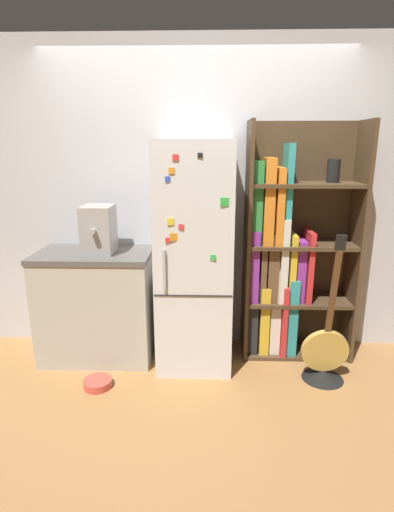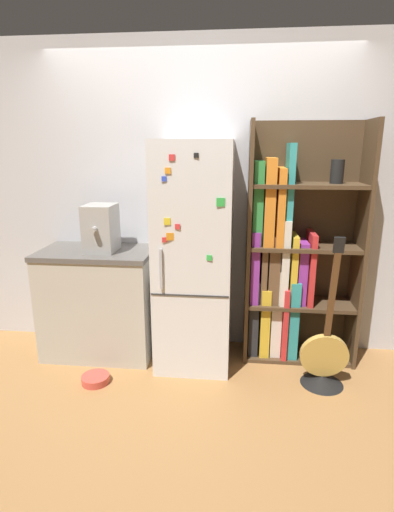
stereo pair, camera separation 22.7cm
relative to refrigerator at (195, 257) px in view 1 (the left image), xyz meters
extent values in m
plane|color=#A87542|center=(0.00, -0.13, -0.90)|extent=(16.00, 16.00, 0.00)
cube|color=silver|center=(0.00, 0.35, 0.40)|extent=(8.00, 0.05, 2.60)
cube|color=silver|center=(0.00, 0.00, 0.00)|extent=(0.59, 0.65, 1.79)
cube|color=#333333|center=(0.00, -0.32, -0.21)|extent=(0.57, 0.01, 0.01)
cube|color=#B2B2B7|center=(-0.21, -0.34, -0.01)|extent=(0.02, 0.02, 0.30)
cube|color=orange|center=(-0.14, -0.33, 0.69)|extent=(0.04, 0.01, 0.04)
cube|color=blue|center=(-0.17, -0.33, 0.63)|extent=(0.04, 0.01, 0.03)
cube|color=red|center=(-0.11, -0.33, 0.78)|extent=(0.04, 0.01, 0.04)
cube|color=red|center=(-0.18, -0.33, 0.21)|extent=(0.04, 0.01, 0.04)
cube|color=black|center=(0.05, -0.33, 0.79)|extent=(0.03, 0.01, 0.03)
cube|color=red|center=(-0.08, -0.33, 0.31)|extent=(0.04, 0.01, 0.04)
cube|color=green|center=(0.14, -0.33, 0.09)|extent=(0.04, 0.01, 0.04)
cube|color=orange|center=(-0.14, -0.33, 0.23)|extent=(0.05, 0.02, 0.05)
cube|color=green|center=(0.22, -0.33, 0.48)|extent=(0.06, 0.01, 0.06)
cube|color=yellow|center=(-0.15, -0.33, 0.34)|extent=(0.05, 0.01, 0.05)
cube|color=#4C3823|center=(0.43, 0.13, 0.07)|extent=(0.03, 0.38, 1.94)
cube|color=#4C3823|center=(1.30, 0.13, 0.07)|extent=(0.03, 0.38, 1.94)
cube|color=#4C3823|center=(0.86, 0.31, 0.07)|extent=(0.90, 0.03, 1.94)
cube|color=#4C3823|center=(0.86, 0.13, -0.88)|extent=(0.84, 0.35, 0.03)
cube|color=#4C3823|center=(0.86, 0.13, -0.41)|extent=(0.84, 0.35, 0.03)
cube|color=#4C3823|center=(0.86, 0.13, 0.07)|extent=(0.84, 0.35, 0.03)
cube|color=#4C3823|center=(0.86, 0.13, 0.56)|extent=(0.84, 0.35, 0.03)
cube|color=#262628|center=(0.49, 0.14, -0.54)|extent=(0.08, 0.26, 0.66)
cube|color=gold|center=(0.59, 0.13, -0.57)|extent=(0.08, 0.26, 0.59)
cube|color=silver|center=(0.68, 0.14, -0.49)|extent=(0.08, 0.25, 0.75)
cube|color=red|center=(0.74, 0.13, -0.56)|extent=(0.04, 0.32, 0.61)
cube|color=teal|center=(0.81, 0.14, -0.53)|extent=(0.08, 0.30, 0.67)
cube|color=purple|center=(0.49, 0.14, -0.10)|extent=(0.07, 0.28, 0.60)
cube|color=brown|center=(0.56, 0.14, 0.02)|extent=(0.05, 0.26, 0.83)
cube|color=brown|center=(0.64, 0.14, -0.11)|extent=(0.09, 0.26, 0.57)
cube|color=silver|center=(0.72, 0.14, -0.05)|extent=(0.06, 0.31, 0.70)
cube|color=gold|center=(0.79, 0.14, -0.11)|extent=(0.05, 0.29, 0.57)
cube|color=purple|center=(0.86, 0.14, -0.14)|extent=(0.07, 0.25, 0.51)
cube|color=red|center=(0.93, 0.14, -0.10)|extent=(0.04, 0.31, 0.59)
cube|color=#338C3F|center=(0.49, 0.14, 0.42)|extent=(0.08, 0.26, 0.65)
cube|color=orange|center=(0.58, 0.13, 0.43)|extent=(0.08, 0.27, 0.68)
cube|color=orange|center=(0.66, 0.14, 0.39)|extent=(0.06, 0.32, 0.60)
cube|color=teal|center=(0.73, 0.14, 0.48)|extent=(0.05, 0.26, 0.78)
cylinder|color=black|center=(1.08, 0.13, 0.66)|extent=(0.10, 0.10, 0.18)
cube|color=#BCB7A8|center=(-0.82, 0.04, -0.46)|extent=(0.91, 0.56, 0.88)
cube|color=#5B5651|center=(-0.82, 0.04, 0.00)|extent=(0.93, 0.58, 0.04)
cube|color=#A5A39E|center=(-0.76, 0.02, 0.21)|extent=(0.24, 0.28, 0.38)
cylinder|color=#A5A39E|center=(-0.76, -0.15, 0.23)|extent=(0.04, 0.06, 0.04)
cone|color=black|center=(1.01, -0.28, -0.87)|extent=(0.32, 0.32, 0.06)
cylinder|color=gold|center=(1.01, -0.28, -0.66)|extent=(0.36, 0.09, 0.36)
cube|color=brown|center=(1.01, -0.35, -0.16)|extent=(0.04, 0.11, 0.65)
cube|color=black|center=(1.01, -0.41, 0.22)|extent=(0.07, 0.04, 0.11)
cylinder|color=#D84C3F|center=(-0.71, -0.45, -0.87)|extent=(0.21, 0.21, 0.06)
torus|color=#D84C3F|center=(-0.71, -0.45, -0.84)|extent=(0.21, 0.21, 0.01)
camera|label=1|loc=(0.12, -3.06, 0.84)|focal=28.00mm
camera|label=2|loc=(0.34, -3.04, 0.84)|focal=28.00mm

